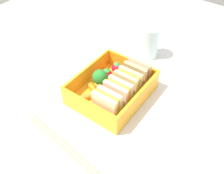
{
  "coord_description": "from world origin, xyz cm",
  "views": [
    {
      "loc": [
        32.98,
        23.57,
        42.26
      ],
      "look_at": [
        0.0,
        0.0,
        2.7
      ],
      "focal_mm": 40.0,
      "sensor_mm": 36.0,
      "label": 1
    }
  ],
  "objects": [
    {
      "name": "carrot_stick_far_left",
      "position": [
        2.77,
        -2.67,
        1.93
      ],
      "size": [
        3.56,
        5.28,
        1.45
      ],
      "primitive_type": "cylinder",
      "rotation": [
        1.57,
        0.0,
        2.69
      ],
      "color": "orange",
      "rests_on": "bento_tray"
    },
    {
      "name": "strawberry_far_left",
      "position": [
        -2.9,
        -3.57,
        2.64
      ],
      "size": [
        2.63,
        2.63,
        3.23
      ],
      "color": "red",
      "rests_on": "bento_tray"
    },
    {
      "name": "drinking_glass",
      "position": [
        -18.5,
        -0.96,
        4.36
      ],
      "size": [
        5.2,
        5.2,
        8.73
      ],
      "primitive_type": "cylinder",
      "color": "silver",
      "rests_on": "ground_plane"
    },
    {
      "name": "sandwich_center_right",
      "position": [
        5.85,
        2.92,
        4.1
      ],
      "size": [
        2.86,
        5.84,
        5.79
      ],
      "color": "beige",
      "rests_on": "bento_tray"
    },
    {
      "name": "ground_plane",
      "position": [
        0.0,
        0.0,
        -1.0
      ],
      "size": [
        120.0,
        120.0,
        2.0
      ],
      "primitive_type": "cube",
      "color": "silver"
    },
    {
      "name": "bento_tray",
      "position": [
        0.0,
        0.0,
        0.6
      ],
      "size": [
        17.4,
        14.77,
        1.2
      ],
      "primitive_type": "cube",
      "color": "orange",
      "rests_on": "ground_plane"
    },
    {
      "name": "chopstick_pair",
      "position": [
        16.45,
        -0.69,
        0.35
      ],
      "size": [
        4.01,
        19.7,
        0.7
      ],
      "color": "tan",
      "rests_on": "ground_plane"
    },
    {
      "name": "folded_napkin",
      "position": [
        3.5,
        -16.81,
        0.2
      ],
      "size": [
        13.11,
        12.29,
        0.4
      ],
      "primitive_type": "cube",
      "rotation": [
        0.0,
        0.0,
        -0.18
      ],
      "color": "white",
      "rests_on": "ground_plane"
    },
    {
      "name": "sandwich_center_left",
      "position": [
        -1.95,
        2.92,
        4.1
      ],
      "size": [
        2.86,
        5.84,
        5.79
      ],
      "color": "#D8C07E",
      "rests_on": "bento_tray"
    },
    {
      "name": "sandwich_center",
      "position": [
        1.95,
        2.92,
        4.1
      ],
      "size": [
        2.86,
        5.84,
        5.79
      ],
      "color": "beige",
      "rests_on": "bento_tray"
    },
    {
      "name": "sandwich_left",
      "position": [
        -5.85,
        2.92,
        4.1
      ],
      "size": [
        2.86,
        5.84,
        5.79
      ],
      "color": "tan",
      "rests_on": "bento_tray"
    },
    {
      "name": "broccoli_floret",
      "position": [
        -0.31,
        -3.44,
        3.88
      ],
      "size": [
        3.54,
        3.54,
        4.54
      ],
      "color": "#95C266",
      "rests_on": "bento_tray"
    },
    {
      "name": "bento_rim",
      "position": [
        0.0,
        0.0,
        3.22
      ],
      "size": [
        17.4,
        14.77,
        4.04
      ],
      "color": "orange",
      "rests_on": "bento_tray"
    },
    {
      "name": "carrot_stick_left",
      "position": [
        5.96,
        -3.71,
        1.91
      ],
      "size": [
        3.81,
        2.86,
        1.41
      ],
      "primitive_type": "cylinder",
      "rotation": [
        1.57,
        0.0,
        4.25
      ],
      "color": "orange",
      "rests_on": "bento_tray"
    },
    {
      "name": "strawberry_left",
      "position": [
        -6.24,
        -2.94,
        2.66
      ],
      "size": [
        2.67,
        2.67,
        3.27
      ],
      "color": "red",
      "rests_on": "bento_tray"
    }
  ]
}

